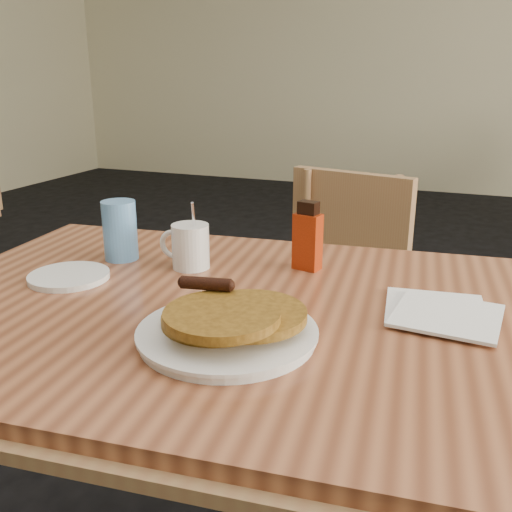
# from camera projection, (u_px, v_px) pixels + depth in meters

# --- Properties ---
(wall_back) EXTENTS (8.00, 0.00, 8.00)m
(wall_back) POSITION_uv_depth(u_px,v_px,m) (443.00, 44.00, 5.34)
(wall_back) COLOR beige
(wall_back) RESTS_ON ground
(main_table) EXTENTS (1.40, 1.02, 0.75)m
(main_table) POSITION_uv_depth(u_px,v_px,m) (245.00, 326.00, 1.05)
(main_table) COLOR #A35E39
(main_table) RESTS_ON floor
(chair_main_far) EXTENTS (0.47, 0.48, 0.87)m
(chair_main_far) POSITION_uv_depth(u_px,v_px,m) (340.00, 291.00, 1.74)
(chair_main_far) COLOR #9E764A
(chair_main_far) RESTS_ON floor
(pancake_plate) EXTENTS (0.29, 0.29, 0.08)m
(pancake_plate) POSITION_uv_depth(u_px,v_px,m) (228.00, 326.00, 0.90)
(pancake_plate) COLOR white
(pancake_plate) RESTS_ON main_table
(coffee_mug) EXTENTS (0.12, 0.08, 0.15)m
(coffee_mug) POSITION_uv_depth(u_px,v_px,m) (189.00, 245.00, 1.23)
(coffee_mug) COLOR white
(coffee_mug) RESTS_ON main_table
(syrup_bottle) EXTENTS (0.06, 0.05, 0.15)m
(syrup_bottle) POSITION_uv_depth(u_px,v_px,m) (308.00, 238.00, 1.21)
(syrup_bottle) COLOR maroon
(syrup_bottle) RESTS_ON main_table
(napkin_stack) EXTENTS (0.21, 0.22, 0.01)m
(napkin_stack) POSITION_uv_depth(u_px,v_px,m) (441.00, 312.00, 1.00)
(napkin_stack) COLOR white
(napkin_stack) RESTS_ON main_table
(blue_tumbler) EXTENTS (0.08, 0.08, 0.13)m
(blue_tumbler) POSITION_uv_depth(u_px,v_px,m) (120.00, 230.00, 1.28)
(blue_tumbler) COLOR #609FE1
(blue_tumbler) RESTS_ON main_table
(side_saucer) EXTENTS (0.20, 0.20, 0.01)m
(side_saucer) POSITION_uv_depth(u_px,v_px,m) (69.00, 276.00, 1.17)
(side_saucer) COLOR white
(side_saucer) RESTS_ON main_table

